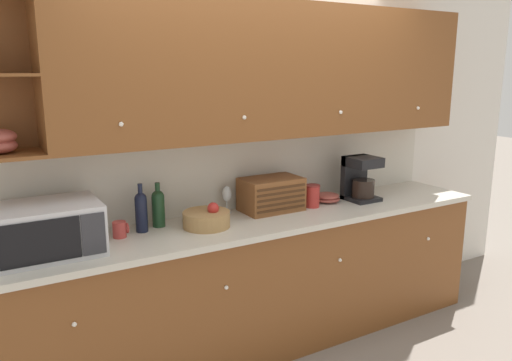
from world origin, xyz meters
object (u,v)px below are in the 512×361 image
Objects in this scene: wine_glass at (227,195)px; second_wine_bottle at (158,207)px; mug at (120,229)px; microwave at (47,229)px; storage_canister at (312,196)px; bread_box at (271,194)px; bowl_stack_on_counter at (327,197)px; fruit_basket at (207,219)px; coffee_maker at (360,178)px; wine_bottle at (141,210)px.

second_wine_bottle is at bearing -174.31° from wine_glass.
second_wine_bottle is at bearing 17.91° from mug.
microwave is 3.35× the size of storage_canister.
bowl_stack_on_counter is (0.50, -0.01, -0.09)m from bread_box.
microwave is at bearing -166.21° from second_wine_bottle.
fruit_basket is (0.95, 0.00, -0.09)m from microwave.
bread_box is 0.32m from storage_canister.
microwave is 2.27m from coffee_maker.
wine_glass is 0.98× the size of bowl_stack_on_counter.
microwave is 1.82× the size of fruit_basket.
fruit_basket reaches higher than bowl_stack_on_counter.
wine_glass is (0.52, 0.05, -0.00)m from second_wine_bottle.
wine_bottle is at bearing 12.13° from microwave.
microwave is at bearing -176.97° from bowl_stack_on_counter.
microwave is at bearing -169.04° from mug.
second_wine_bottle reaches higher than microwave.
bowl_stack_on_counter is at bearing -0.57° from wine_bottle.
wine_glass reaches higher than storage_canister.
bread_box is at bearing 173.57° from coffee_maker.
bread_box is 0.50m from bowl_stack_on_counter.
second_wine_bottle is (0.69, 0.17, -0.01)m from microwave.
storage_canister is (0.87, 0.04, 0.03)m from fruit_basket.
wine_glass is at bearing 8.81° from wine_bottle.
bread_box is (1.51, 0.12, -0.02)m from microwave.
second_wine_bottle is 0.85× the size of coffee_maker.
coffee_maker is (1.32, 0.03, 0.12)m from fruit_basket.
storage_canister reaches higher than bowl_stack_on_counter.
second_wine_bottle is at bearing 20.83° from wine_bottle.
bowl_stack_on_counter is (1.32, -0.06, -0.10)m from second_wine_bottle.
fruit_basket is 0.87m from storage_canister.
second_wine_bottle is 1.32m from bowl_stack_on_counter.
microwave is 1.80× the size of wine_bottle.
coffee_maker is at bearing -1.42° from mug.
bread_box is at bearing -18.44° from wine_glass.
storage_canister is (1.82, 0.04, -0.06)m from microwave.
microwave is 2.01m from bowl_stack_on_counter.
wine_bottle is 0.42m from fruit_basket.
wine_glass is at bearing 40.29° from fruit_basket.
bread_box is 2.14× the size of bowl_stack_on_counter.
fruit_basket is 1.83× the size of storage_canister.
fruit_basket is 0.89× the size of coffee_maker.
bowl_stack_on_counter is at bearing -8.14° from wine_glass.
coffee_maker is at bearing -4.89° from second_wine_bottle.
wine_glass is 0.46× the size of bread_box.
wine_glass is (0.65, 0.10, -0.01)m from wine_bottle.
mug is at bearing 10.96° from microwave.
fruit_basket reaches higher than mug.
wine_bottle is 1.26m from storage_canister.
wine_bottle is at bearing 176.55° from storage_canister.
bread_box is 2.57× the size of storage_canister.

